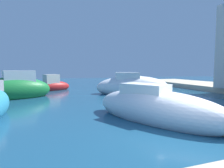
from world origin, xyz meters
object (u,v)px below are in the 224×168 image
at_px(moored_boat_0, 154,108).
at_px(moored_boat_1, 132,87).
at_px(moored_boat_6, 14,89).
at_px(moored_boat_4, 54,86).

distance_m(moored_boat_0, moored_boat_1, 8.49).
bearing_deg(moored_boat_6, moored_boat_1, 159.56).
distance_m(moored_boat_1, moored_boat_4, 8.17).
bearing_deg(moored_boat_0, moored_boat_4, 169.29).
height_order(moored_boat_1, moored_boat_6, moored_boat_6).
height_order(moored_boat_0, moored_boat_4, moored_boat_4).
bearing_deg(moored_boat_4, moored_boat_0, -100.49).
bearing_deg(moored_boat_0, moored_boat_6, -168.98).
bearing_deg(moored_boat_1, moored_boat_4, 159.53).
bearing_deg(moored_boat_4, moored_boat_1, -63.58).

